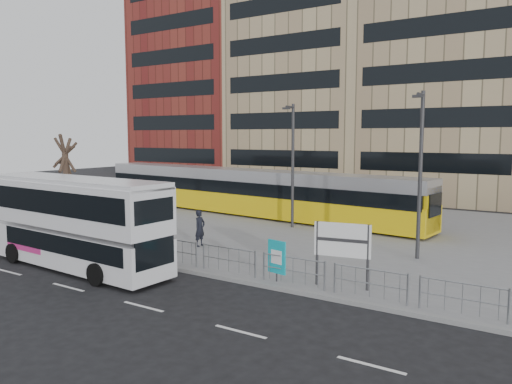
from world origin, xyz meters
The scene contains 15 objects.
ground centered at (0.00, 0.00, 0.00)m, with size 120.00×120.00×0.00m, color black.
plaza centered at (0.00, 12.00, 0.07)m, with size 64.00×24.00×0.15m, color slate.
kerb centered at (0.00, 0.05, 0.07)m, with size 64.00×0.25×0.17m, color gray.
building_row centered at (1.55, 34.27, 12.91)m, with size 70.40×18.40×31.20m.
pedestrian_barrier centered at (2.00, 0.50, 0.98)m, with size 32.07×0.07×1.10m.
road_markings centered at (1.00, -4.00, 0.01)m, with size 62.00×0.12×0.01m, color white.
double_decker_bus centered at (-4.06, -2.00, 2.14)m, with size 9.99×2.89×3.96m.
tram centered at (-5.98, 13.78, 1.77)m, with size 27.48×5.51×3.22m.
station_sign centered at (6.96, 1.23, 1.83)m, with size 2.09×0.47×2.42m.
ad_panel centered at (4.55, 0.56, 1.10)m, with size 0.86×0.23×1.61m.
pedestrian centered at (-1.90, 3.80, 1.08)m, with size 0.68×0.44×1.85m, color black.
traffic_light_west centered at (-4.31, 1.21, 2.12)m, with size 0.18×0.21×3.10m.
lamp_post_west centered at (-0.51, 10.98, 4.27)m, with size 0.45×1.04×7.51m.
lamp_post_east centered at (8.13, 7.14, 4.32)m, with size 0.45×1.04×7.60m.
bare_tree centered at (-16.87, 6.98, 5.97)m, with size 4.73×4.73×7.99m.
Camera 1 is at (14.08, -15.64, 5.75)m, focal length 35.00 mm.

